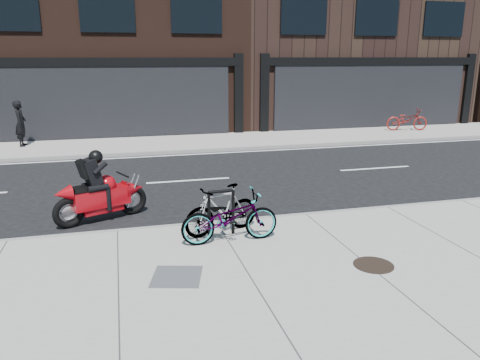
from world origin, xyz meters
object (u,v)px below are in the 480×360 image
object	(u,v)px
bicycle_front	(230,217)
bicycle_rear	(222,210)
utility_grate	(177,276)
pedestrian	(21,124)
manhole_cover	(374,265)
bike_rack	(221,209)
motorcycle	(105,192)
bicycle_far	(407,120)

from	to	relation	value
bicycle_front	bicycle_rear	xyz separation A→B (m)	(-0.05, 0.47, 0.00)
bicycle_front	utility_grate	world-z (taller)	bicycle_front
pedestrian	manhole_cover	size ratio (longest dim) A/B	2.62
bike_rack	motorcycle	size ratio (longest dim) A/B	0.45
motorcycle	utility_grate	bearing A→B (deg)	-95.59
bicycle_front	motorcycle	xyz separation A→B (m)	(-2.25, 2.21, 0.03)
manhole_cover	utility_grate	distance (m)	3.22
pedestrian	manhole_cover	world-z (taller)	pedestrian
bike_rack	utility_grate	xyz separation A→B (m)	(-1.06, -1.58, -0.52)
bicycle_front	bicycle_far	xyz separation A→B (m)	(11.10, 11.12, 0.02)
bike_rack	bicycle_front	distance (m)	0.39
pedestrian	utility_grate	world-z (taller)	pedestrian
bicycle_front	motorcycle	distance (m)	3.16
bicycle_far	manhole_cover	bearing A→B (deg)	156.82
bicycle_rear	bicycle_far	distance (m)	15.42
bicycle_front	utility_grate	size ratio (longest dim) A/B	2.43
bicycle_far	utility_grate	bearing A→B (deg)	147.43
bike_rack	bicycle_far	bearing A→B (deg)	43.86
bicycle_rear	manhole_cover	world-z (taller)	bicycle_rear
motorcycle	pedestrian	bearing A→B (deg)	85.80
bicycle_rear	motorcycle	distance (m)	2.81
bike_rack	motorcycle	world-z (taller)	motorcycle
pedestrian	manhole_cover	distance (m)	15.03
bike_rack	utility_grate	world-z (taller)	bike_rack
bicycle_front	bicycle_far	distance (m)	15.72
manhole_cover	utility_grate	bearing A→B (deg)	172.84
motorcycle	pedestrian	world-z (taller)	pedestrian
pedestrian	manhole_cover	bearing A→B (deg)	-149.90
bike_rack	bicycle_rear	distance (m)	0.11
motorcycle	utility_grate	size ratio (longest dim) A/B	2.66
bicycle_front	bicycle_rear	size ratio (longest dim) A/B	1.14
pedestrian	utility_grate	distance (m)	13.33
bicycle_front	utility_grate	distance (m)	1.72
motorcycle	bicycle_far	world-z (taller)	motorcycle
manhole_cover	bicycle_rear	bearing A→B (deg)	135.43
bike_rack	manhole_cover	distance (m)	2.96
bicycle_far	utility_grate	size ratio (longest dim) A/B	2.54
bicycle_far	bicycle_front	bearing A→B (deg)	147.29
bicycle_far	manhole_cover	xyz separation A→B (m)	(-9.05, -12.73, -0.49)
pedestrian	utility_grate	xyz separation A→B (m)	(4.35, -12.57, -0.86)
bicycle_rear	bicycle_far	xyz separation A→B (m)	(11.15, 10.65, 0.02)
manhole_cover	utility_grate	world-z (taller)	same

